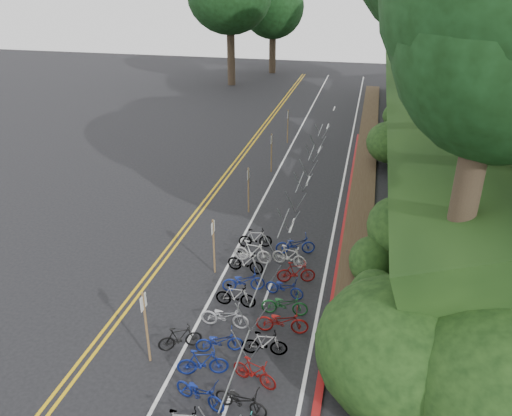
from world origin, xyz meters
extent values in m
plane|color=black|center=(0.00, 0.00, 0.00)|extent=(120.00, 120.00, 0.00)
cube|color=gold|center=(-2.15, 10.00, 0.00)|extent=(0.12, 80.00, 0.01)
cube|color=gold|center=(-1.85, 10.00, 0.00)|extent=(0.12, 80.00, 0.01)
cube|color=silver|center=(1.00, 10.00, 0.00)|extent=(0.12, 80.00, 0.01)
cube|color=silver|center=(5.20, 10.00, 0.00)|extent=(0.12, 80.00, 0.01)
cube|color=silver|center=(3.10, -2.00, 0.00)|extent=(0.10, 1.60, 0.01)
cube|color=silver|center=(3.10, 4.00, 0.00)|extent=(0.10, 1.60, 0.01)
cube|color=silver|center=(3.10, 10.00, 0.00)|extent=(0.10, 1.60, 0.01)
cube|color=silver|center=(3.10, 16.00, 0.00)|extent=(0.10, 1.60, 0.01)
cube|color=silver|center=(3.10, 22.00, 0.00)|extent=(0.10, 1.60, 0.01)
cube|color=silver|center=(3.10, 28.00, 0.00)|extent=(0.10, 1.60, 0.01)
cube|color=silver|center=(3.10, 34.00, 0.00)|extent=(0.10, 1.60, 0.01)
cube|color=maroon|center=(5.70, 12.00, 0.05)|extent=(0.25, 28.00, 0.10)
cube|color=black|center=(13.50, 22.00, 2.80)|extent=(12.32, 44.00, 9.11)
cube|color=#382819|center=(6.40, 22.00, 0.08)|extent=(1.40, 44.00, 0.16)
ellipsoid|color=#284C19|center=(7.20, 3.00, 1.04)|extent=(2.00, 2.80, 1.60)
ellipsoid|color=#284C19|center=(8.00, 8.00, 1.55)|extent=(2.60, 3.64, 2.08)
ellipsoid|color=#284C19|center=(9.20, 14.00, 1.99)|extent=(2.20, 3.08, 1.76)
ellipsoid|color=#284C19|center=(7.80, 20.00, 1.56)|extent=(3.00, 4.20, 2.40)
ellipsoid|color=#284C19|center=(8.50, 26.00, 1.73)|extent=(2.40, 3.36, 1.92)
ellipsoid|color=#284C19|center=(9.80, 30.00, 2.41)|extent=(2.80, 3.92, 2.24)
ellipsoid|color=#284C19|center=(7.00, 6.00, 0.90)|extent=(1.80, 2.52, 1.44)
ellipsoid|color=#284C19|center=(10.00, 18.00, 2.60)|extent=(3.20, 4.48, 2.56)
ellipsoid|color=black|center=(8.00, 0.50, 1.21)|extent=(5.28, 6.16, 3.52)
cylinder|color=#2D2319|center=(9.50, 3.00, 4.43)|extent=(0.84, 0.84, 6.45)
ellipsoid|color=black|center=(9.50, 3.00, 10.30)|extent=(8.82, 8.82, 8.38)
cylinder|color=#2D2319|center=(11.00, 12.00, 6.22)|extent=(0.90, 0.90, 7.44)
cylinder|color=#2D2319|center=(13.50, 20.00, 7.42)|extent=(0.95, 0.95, 8.44)
cylinder|color=#2D2319|center=(12.50, 28.00, 6.27)|extent=(0.87, 0.87, 6.95)
cylinder|color=#2D2319|center=(15.00, 36.00, 7.47)|extent=(0.92, 0.92, 7.94)
cylinder|color=#2D2319|center=(-9.00, 42.00, 3.23)|extent=(0.84, 0.84, 6.45)
cylinder|color=#2D2319|center=(-6.00, 50.00, 2.98)|extent=(0.82, 0.82, 5.96)
ellipsoid|color=black|center=(-6.00, 50.00, 8.27)|extent=(7.72, 7.72, 7.33)
cylinder|color=gray|center=(3.31, -1.53, 1.25)|extent=(0.05, 3.39, 0.05)
cylinder|color=gray|center=(3.03, 0.07, 0.63)|extent=(0.63, 0.04, 1.23)
cylinder|color=gray|center=(3.59, 0.07, 0.63)|extent=(0.63, 0.04, 1.23)
cylinder|color=gray|center=(3.00, 3.00, 1.15)|extent=(0.05, 3.00, 0.05)
cylinder|color=gray|center=(2.72, 1.60, 0.57)|extent=(0.58, 0.04, 1.13)
cylinder|color=gray|center=(3.28, 1.60, 0.57)|extent=(0.58, 0.04, 1.13)
cylinder|color=gray|center=(2.72, 4.40, 0.57)|extent=(0.58, 0.04, 1.13)
cylinder|color=gray|center=(3.28, 4.40, 0.57)|extent=(0.58, 0.04, 1.13)
cylinder|color=gray|center=(3.00, 8.00, 1.15)|extent=(0.05, 3.00, 0.05)
cylinder|color=gray|center=(2.72, 6.60, 0.57)|extent=(0.58, 0.04, 1.13)
cylinder|color=gray|center=(3.28, 6.60, 0.57)|extent=(0.58, 0.04, 1.13)
cylinder|color=gray|center=(2.72, 9.40, 0.57)|extent=(0.58, 0.04, 1.13)
cylinder|color=gray|center=(3.28, 9.40, 0.57)|extent=(0.58, 0.04, 1.13)
cylinder|color=gray|center=(3.00, 13.00, 1.15)|extent=(0.05, 3.00, 0.05)
cylinder|color=gray|center=(2.72, 11.60, 0.57)|extent=(0.58, 0.04, 1.13)
cylinder|color=gray|center=(3.28, 11.60, 0.57)|extent=(0.58, 0.04, 1.13)
cylinder|color=gray|center=(2.72, 14.40, 0.57)|extent=(0.58, 0.04, 1.13)
cylinder|color=gray|center=(3.28, 14.40, 0.57)|extent=(0.58, 0.04, 1.13)
cylinder|color=gray|center=(3.00, 18.00, 1.15)|extent=(0.05, 3.00, 0.05)
cylinder|color=gray|center=(2.72, 16.60, 0.57)|extent=(0.58, 0.04, 1.13)
cylinder|color=gray|center=(3.28, 16.60, 0.57)|extent=(0.58, 0.04, 1.13)
cylinder|color=gray|center=(2.72, 19.40, 0.57)|extent=(0.58, 0.04, 1.13)
cylinder|color=gray|center=(3.28, 19.40, 0.57)|extent=(0.58, 0.04, 1.13)
cylinder|color=gray|center=(3.00, 23.00, 1.15)|extent=(0.05, 3.00, 0.05)
cylinder|color=gray|center=(2.72, 21.60, 0.57)|extent=(0.58, 0.04, 1.13)
cylinder|color=gray|center=(3.28, 21.60, 0.57)|extent=(0.58, 0.04, 1.13)
cylinder|color=gray|center=(2.72, 24.40, 0.57)|extent=(0.58, 0.04, 1.13)
cylinder|color=gray|center=(3.28, 24.40, 0.57)|extent=(0.58, 0.04, 1.13)
cylinder|color=brown|center=(0.11, -0.57, 1.35)|extent=(0.08, 0.08, 2.70)
cube|color=silver|center=(0.11, -0.57, 2.35)|extent=(0.02, 0.40, 0.50)
cylinder|color=brown|center=(0.60, 5.00, 1.25)|extent=(0.08, 0.08, 2.50)
cube|color=silver|center=(0.60, 5.00, 2.15)|extent=(0.02, 0.40, 0.50)
cylinder|color=brown|center=(0.60, 11.00, 1.25)|extent=(0.08, 0.08, 2.50)
cube|color=silver|center=(0.60, 11.00, 2.15)|extent=(0.02, 0.40, 0.50)
cylinder|color=brown|center=(0.60, 17.00, 1.25)|extent=(0.08, 0.08, 2.50)
cube|color=silver|center=(0.60, 17.00, 2.15)|extent=(0.02, 0.40, 0.50)
cylinder|color=brown|center=(0.60, 23.00, 1.25)|extent=(0.08, 0.08, 2.50)
cube|color=silver|center=(0.60, 23.00, 2.15)|extent=(0.02, 0.40, 0.50)
imported|color=black|center=(0.88, 0.22, 0.45)|extent=(1.11, 1.50, 0.90)
imported|color=navy|center=(2.32, -1.91, 0.45)|extent=(1.09, 1.83, 0.91)
imported|color=black|center=(3.56, -1.90, 0.44)|extent=(0.90, 1.75, 0.88)
imported|color=navy|center=(2.01, -0.76, 0.49)|extent=(0.90, 1.71, 0.99)
imported|color=maroon|center=(3.69, -0.77, 0.47)|extent=(0.92, 1.62, 0.94)
imported|color=navy|center=(2.21, 0.39, 0.42)|extent=(1.01, 1.70, 0.84)
imported|color=slate|center=(3.72, 0.57, 0.46)|extent=(0.63, 1.58, 0.92)
imported|color=#9E9EA3|center=(2.03, 1.67, 0.46)|extent=(0.65, 1.78, 0.93)
imported|color=maroon|center=(4.08, 1.83, 0.49)|extent=(0.83, 1.92, 0.98)
imported|color=slate|center=(2.09, 2.92, 0.47)|extent=(0.45, 1.58, 0.95)
imported|color=#144C1E|center=(3.99, 2.85, 0.46)|extent=(0.76, 1.79, 0.92)
imported|color=navy|center=(2.12, 4.00, 0.45)|extent=(1.10, 1.81, 0.90)
imported|color=navy|center=(3.78, 3.97, 0.42)|extent=(0.84, 1.66, 0.83)
imported|color=slate|center=(1.87, 5.31, 0.49)|extent=(0.67, 1.66, 0.97)
imported|color=maroon|center=(4.07, 5.05, 0.48)|extent=(0.82, 1.65, 0.95)
imported|color=beige|center=(1.98, 6.16, 0.52)|extent=(0.64, 1.77, 1.04)
imported|color=beige|center=(3.59, 6.24, 0.48)|extent=(0.79, 1.64, 0.95)
imported|color=slate|center=(1.79, 7.48, 0.46)|extent=(0.77, 1.60, 0.93)
imported|color=navy|center=(3.68, 7.32, 0.47)|extent=(1.08, 1.88, 0.94)
camera|label=1|loc=(6.37, -12.09, 11.65)|focal=35.00mm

